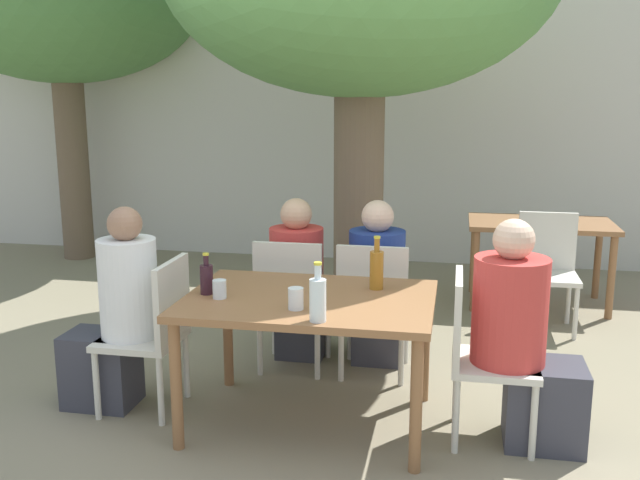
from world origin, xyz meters
TOP-DOWN VIEW (x-y plane):
  - ground_plane at (0.00, 0.00)m, footprint 30.00×30.00m
  - cafe_building_wall at (0.00, 3.98)m, footprint 10.00×0.08m
  - dining_table_front at (0.00, 0.00)m, footprint 1.33×0.95m
  - dining_table_back at (1.46, 2.56)m, footprint 1.19×0.72m
  - patio_chair_0 at (-0.90, 0.00)m, footprint 0.44×0.44m
  - patio_chair_1 at (0.90, 0.00)m, footprint 0.44×0.44m
  - patio_chair_2 at (-0.27, 0.71)m, footprint 0.44×0.44m
  - patio_chair_3 at (0.27, 0.71)m, footprint 0.44×0.44m
  - patio_chair_4 at (1.46, 1.97)m, footprint 0.44×0.44m
  - person_seated_0 at (-1.13, -0.00)m, footprint 0.56×0.33m
  - person_seated_1 at (1.13, -0.00)m, footprint 0.59×0.38m
  - person_seated_2 at (-0.27, 0.94)m, footprint 0.36×0.58m
  - person_seated_3 at (0.27, 0.94)m, footprint 0.36×0.58m
  - wine_bottle_0 at (-0.56, -0.05)m, footprint 0.07×0.07m
  - water_bottle_1 at (0.12, -0.39)m, footprint 0.08×0.08m
  - amber_bottle_2 at (0.34, 0.22)m, footprint 0.08×0.08m
  - drinking_glass_0 at (-0.46, -0.12)m, footprint 0.07×0.07m
  - drinking_glass_1 at (-0.02, -0.23)m, footprint 0.08×0.08m

SIDE VIEW (x-z plane):
  - ground_plane at x=0.00m, z-range 0.00..0.00m
  - patio_chair_0 at x=-0.90m, z-range 0.05..0.94m
  - patio_chair_1 at x=0.90m, z-range 0.05..0.94m
  - patio_chair_2 at x=-0.27m, z-range 0.05..0.94m
  - patio_chair_3 at x=0.27m, z-range 0.05..0.94m
  - patio_chair_4 at x=1.46m, z-range 0.05..0.94m
  - person_seated_2 at x=-0.27m, z-range -0.06..1.07m
  - person_seated_3 at x=0.27m, z-range -0.06..1.07m
  - person_seated_0 at x=-1.13m, z-range -0.07..1.12m
  - person_seated_1 at x=1.13m, z-range -0.06..1.13m
  - dining_table_back at x=1.46m, z-range 0.26..0.99m
  - dining_table_front at x=0.00m, z-range 0.28..1.01m
  - drinking_glass_0 at x=-0.46m, z-range 0.73..0.83m
  - drinking_glass_1 at x=-0.02m, z-range 0.73..0.84m
  - wine_bottle_0 at x=-0.56m, z-range 0.70..0.93m
  - water_bottle_1 at x=0.12m, z-range 0.70..0.99m
  - amber_bottle_2 at x=0.34m, z-range 0.70..1.00m
  - cafe_building_wall at x=0.00m, z-range 0.00..2.80m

